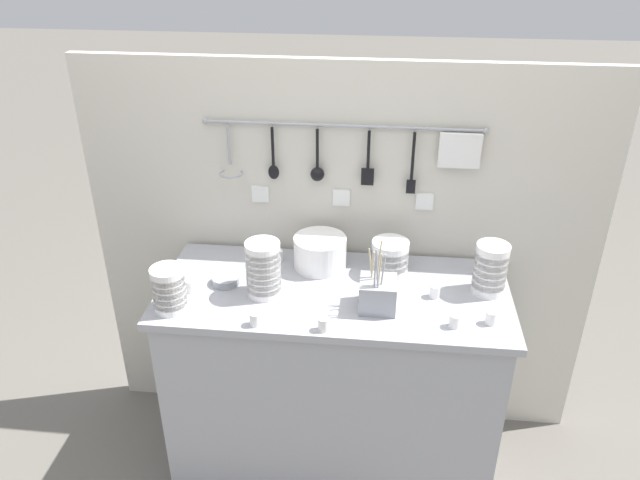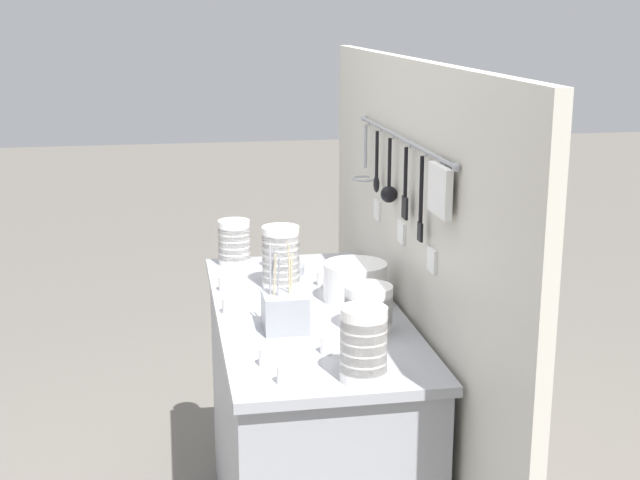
{
  "view_description": "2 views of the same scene",
  "coord_description": "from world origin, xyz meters",
  "px_view_note": "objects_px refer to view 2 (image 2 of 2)",
  "views": [
    {
      "loc": [
        0.16,
        -2.0,
        2.21
      ],
      "look_at": [
        -0.06,
        0.01,
        1.1
      ],
      "focal_mm": 35.0,
      "sensor_mm": 36.0,
      "label": 1
    },
    {
      "loc": [
        2.71,
        -0.44,
        1.84
      ],
      "look_at": [
        0.02,
        0.04,
        1.13
      ],
      "focal_mm": 50.0,
      "sensor_mm": 36.0,
      "label": 2
    }
  ],
  "objects_px": {
    "bowl_stack_nested_right": "(369,308)",
    "cup_front_right": "(284,375)",
    "bowl_stack_wide_centre": "(364,344)",
    "cutlery_caddy": "(285,311)",
    "cup_beside_plates": "(266,357)",
    "plate_stack": "(355,282)",
    "cup_mid_row": "(350,278)",
    "steel_mixing_bowl": "(290,269)",
    "cup_front_left": "(267,259)",
    "cup_centre": "(228,306)",
    "bowl_stack_short_front": "(234,242)",
    "cup_edge_far": "(224,284)",
    "cup_back_right": "(327,345)",
    "cup_back_left": "(322,279)",
    "bowl_stack_back_corner": "(281,257)"
  },
  "relations": [
    {
      "from": "steel_mixing_bowl",
      "to": "cup_front_left",
      "type": "relative_size",
      "value": 2.18
    },
    {
      "from": "bowl_stack_wide_centre",
      "to": "steel_mixing_bowl",
      "type": "distance_m",
      "value": 1.01
    },
    {
      "from": "steel_mixing_bowl",
      "to": "cup_front_left",
      "type": "xyz_separation_m",
      "value": [
        -0.12,
        -0.07,
        0.01
      ]
    },
    {
      "from": "cup_back_left",
      "to": "cup_edge_far",
      "type": "relative_size",
      "value": 1.0
    },
    {
      "from": "bowl_stack_wide_centre",
      "to": "cutlery_caddy",
      "type": "height_order",
      "value": "cutlery_caddy"
    },
    {
      "from": "cup_front_right",
      "to": "plate_stack",
      "type": "bearing_deg",
      "value": 152.9
    },
    {
      "from": "cutlery_caddy",
      "to": "cup_back_left",
      "type": "distance_m",
      "value": 0.47
    },
    {
      "from": "bowl_stack_nested_right",
      "to": "cup_edge_far",
      "type": "xyz_separation_m",
      "value": [
        -0.46,
        -0.41,
        -0.04
      ]
    },
    {
      "from": "bowl_stack_wide_centre",
      "to": "cup_beside_plates",
      "type": "relative_size",
      "value": 4.08
    },
    {
      "from": "cutlery_caddy",
      "to": "cup_centre",
      "type": "xyz_separation_m",
      "value": [
        -0.18,
        -0.16,
        -0.03
      ]
    },
    {
      "from": "plate_stack",
      "to": "steel_mixing_bowl",
      "type": "relative_size",
      "value": 1.98
    },
    {
      "from": "bowl_stack_nested_right",
      "to": "cup_centre",
      "type": "distance_m",
      "value": 0.47
    },
    {
      "from": "plate_stack",
      "to": "steel_mixing_bowl",
      "type": "height_order",
      "value": "plate_stack"
    },
    {
      "from": "cup_back_left",
      "to": "bowl_stack_wide_centre",
      "type": "bearing_deg",
      "value": -2.77
    },
    {
      "from": "cup_front_left",
      "to": "cup_edge_far",
      "type": "relative_size",
      "value": 1.0
    },
    {
      "from": "bowl_stack_short_front",
      "to": "plate_stack",
      "type": "bearing_deg",
      "value": 35.6
    },
    {
      "from": "cup_front_right",
      "to": "cup_front_left",
      "type": "distance_m",
      "value": 1.11
    },
    {
      "from": "plate_stack",
      "to": "cup_front_right",
      "type": "distance_m",
      "value": 0.72
    },
    {
      "from": "bowl_stack_nested_right",
      "to": "cup_front_left",
      "type": "distance_m",
      "value": 0.78
    },
    {
      "from": "bowl_stack_wide_centre",
      "to": "cup_back_left",
      "type": "bearing_deg",
      "value": 177.23
    },
    {
      "from": "cup_beside_plates",
      "to": "cutlery_caddy",
      "type": "bearing_deg",
      "value": 161.68
    },
    {
      "from": "cutlery_caddy",
      "to": "cup_beside_plates",
      "type": "relative_size",
      "value": 5.54
    },
    {
      "from": "plate_stack",
      "to": "cup_centre",
      "type": "bearing_deg",
      "value": -82.18
    },
    {
      "from": "cup_edge_far",
      "to": "cup_mid_row",
      "type": "relative_size",
      "value": 1.0
    },
    {
      "from": "cup_back_right",
      "to": "cup_front_right",
      "type": "bearing_deg",
      "value": -38.52
    },
    {
      "from": "cup_beside_plates",
      "to": "cup_centre",
      "type": "distance_m",
      "value": 0.46
    },
    {
      "from": "plate_stack",
      "to": "cup_beside_plates",
      "type": "xyz_separation_m",
      "value": [
        0.51,
        -0.36,
        -0.04
      ]
    },
    {
      "from": "cup_edge_far",
      "to": "cup_mid_row",
      "type": "bearing_deg",
      "value": 89.15
    },
    {
      "from": "bowl_stack_back_corner",
      "to": "cup_front_left",
      "type": "distance_m",
      "value": 0.3
    },
    {
      "from": "bowl_stack_short_front",
      "to": "cutlery_caddy",
      "type": "height_order",
      "value": "cutlery_caddy"
    },
    {
      "from": "cup_front_right",
      "to": "cup_beside_plates",
      "type": "xyz_separation_m",
      "value": [
        -0.13,
        -0.03,
        0.0
      ]
    },
    {
      "from": "plate_stack",
      "to": "cup_front_right",
      "type": "bearing_deg",
      "value": -27.1
    },
    {
      "from": "bowl_stack_nested_right",
      "to": "cup_edge_far",
      "type": "bearing_deg",
      "value": -138.81
    },
    {
      "from": "bowl_stack_wide_centre",
      "to": "plate_stack",
      "type": "relative_size",
      "value": 0.95
    },
    {
      "from": "cup_back_left",
      "to": "cup_beside_plates",
      "type": "relative_size",
      "value": 1.0
    },
    {
      "from": "steel_mixing_bowl",
      "to": "cup_front_left",
      "type": "distance_m",
      "value": 0.14
    },
    {
      "from": "bowl_stack_wide_centre",
      "to": "cup_front_right",
      "type": "bearing_deg",
      "value": -94.08
    },
    {
      "from": "bowl_stack_wide_centre",
      "to": "cup_mid_row",
      "type": "height_order",
      "value": "bowl_stack_wide_centre"
    },
    {
      "from": "cup_edge_far",
      "to": "cup_mid_row",
      "type": "height_order",
      "value": "same"
    },
    {
      "from": "plate_stack",
      "to": "cup_back_right",
      "type": "xyz_separation_m",
      "value": [
        0.45,
        -0.18,
        -0.04
      ]
    },
    {
      "from": "cutlery_caddy",
      "to": "cup_beside_plates",
      "type": "xyz_separation_m",
      "value": [
        0.27,
        -0.09,
        -0.03
      ]
    },
    {
      "from": "bowl_stack_back_corner",
      "to": "cutlery_caddy",
      "type": "relative_size",
      "value": 0.8
    },
    {
      "from": "bowl_stack_nested_right",
      "to": "cup_front_right",
      "type": "bearing_deg",
      "value": -40.65
    },
    {
      "from": "bowl_stack_back_corner",
      "to": "steel_mixing_bowl",
      "type": "distance_m",
      "value": 0.2
    },
    {
      "from": "cup_edge_far",
      "to": "bowl_stack_nested_right",
      "type": "bearing_deg",
      "value": 41.19
    },
    {
      "from": "cup_front_right",
      "to": "cup_edge_far",
      "type": "bearing_deg",
      "value": -173.26
    },
    {
      "from": "cup_edge_far",
      "to": "cup_front_left",
      "type": "bearing_deg",
      "value": 147.56
    },
    {
      "from": "plate_stack",
      "to": "cup_mid_row",
      "type": "relative_size",
      "value": 4.3
    },
    {
      "from": "bowl_stack_short_front",
      "to": "cup_front_right",
      "type": "height_order",
      "value": "bowl_stack_short_front"
    },
    {
      "from": "cup_edge_far",
      "to": "cup_mid_row",
      "type": "xyz_separation_m",
      "value": [
        0.01,
        0.45,
        0.0
      ]
    }
  ]
}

